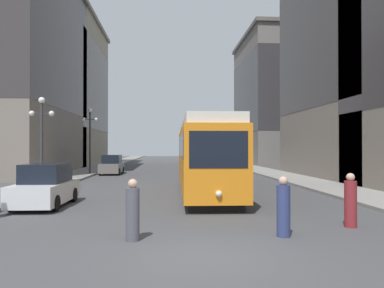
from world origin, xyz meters
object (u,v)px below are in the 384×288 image
Objects in this scene: streetcar at (205,155)px; lamp_post_left_near at (42,128)px; transit_bus at (218,153)px; pedestrian_on_sidewalk at (351,202)px; pedestrian_crossing_near at (283,209)px; parked_car_left_mid at (46,186)px; pedestrian_crossing_far at (133,212)px; parked_car_left_near at (112,165)px; lamp_post_left_far at (90,131)px.

lamp_post_left_near reaches higher than streetcar.
transit_bus reaches higher than pedestrian_on_sidewalk.
transit_bus is at bearing 98.08° from pedestrian_on_sidewalk.
pedestrian_crossing_near is 2.74m from pedestrian_on_sidewalk.
parked_car_left_mid is 2.54× the size of pedestrian_on_sidewalk.
pedestrian_on_sidewalk is at bearing -119.08° from pedestrian_crossing_far.
pedestrian_crossing_near is 4.21m from pedestrian_crossing_far.
lamp_post_left_near is at bearing 148.93° from pedestrian_on_sidewalk.
streetcar is at bearing -9.05° from lamp_post_left_near.
streetcar is at bearing -64.42° from parked_car_left_near.
parked_car_left_near is 3.78m from lamp_post_left_far.
pedestrian_crossing_far is at bearing -76.04° from lamp_post_left_far.
pedestrian_on_sidewalk is at bearing -90.13° from transit_bus.
lamp_post_left_near is (-10.39, 11.37, 2.81)m from pedestrian_crossing_near.
transit_bus reaches higher than pedestrian_crossing_far.
lamp_post_left_near reaches higher than pedestrian_on_sidewalk.
pedestrian_crossing_far is (-6.41, -29.91, -1.17)m from transit_bus.
lamp_post_left_far is (-6.18, 24.86, 3.26)m from pedestrian_crossing_far.
pedestrian_crossing_near is at bearing -34.73° from parked_car_left_mid.
parked_car_left_mid is 10.45m from pedestrian_crossing_near.
parked_car_left_near is at bearing -30.41° from pedestrian_crossing_far.
pedestrian_on_sidewalk is (6.72, 1.29, 0.02)m from pedestrian_crossing_far.
transit_bus is at bearing 21.83° from lamp_post_left_far.
lamp_post_left_far is at bearing 90.00° from lamp_post_left_near.
streetcar is 10.61m from pedestrian_crossing_far.
parked_car_left_mid reaches higher than pedestrian_on_sidewalk.
parked_car_left_near reaches higher than pedestrian_crossing_far.
parked_car_left_mid is at bearing -84.16° from lamp_post_left_far.
pedestrian_on_sidewalk is at bearing -65.88° from streetcar.
lamp_post_left_far reaches higher than transit_bus.
pedestrian_crossing_near is 1.02× the size of pedestrian_crossing_far.
streetcar reaches higher than pedestrian_on_sidewalk.
parked_car_left_mid is at bearing -74.92° from pedestrian_crossing_near.
pedestrian_crossing_near is 0.29× the size of lamp_post_left_far.
lamp_post_left_near is (-1.90, -14.02, 2.76)m from parked_car_left_near.
pedestrian_on_sidewalk is 27.07m from lamp_post_left_far.
transit_bus is 2.57× the size of parked_car_left_mid.
lamp_post_left_near reaches higher than transit_bus.
pedestrian_on_sidewalk is (2.51, 1.10, 0.00)m from pedestrian_crossing_near.
parked_car_left_near is at bearing -158.67° from transit_bus.
transit_bus is (3.45, 19.81, -0.15)m from streetcar.
parked_car_left_near is 0.84× the size of lamp_post_left_near.
parked_car_left_near is at bearing 20.43° from lamp_post_left_far.
parked_car_left_mid is 0.73× the size of lamp_post_left_far.
pedestrian_crossing_near is at bearing -71.00° from parked_car_left_near.
streetcar is 10.08m from pedestrian_crossing_near.
lamp_post_left_far reaches higher than parked_car_left_near.
transit_bus is at bearing 81.12° from streetcar.
parked_car_left_near and parked_car_left_mid have the same top height.
parked_car_left_near is 1.01× the size of parked_car_left_mid.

